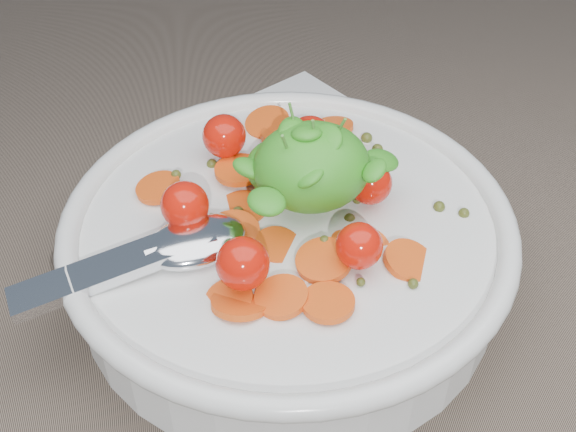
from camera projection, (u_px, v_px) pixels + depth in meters
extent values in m
plane|color=#705F50|center=(252.00, 258.00, 0.54)|extent=(6.00, 6.00, 0.00)
cylinder|color=white|center=(288.00, 250.00, 0.50)|extent=(0.29, 0.29, 0.06)
torus|color=white|center=(288.00, 221.00, 0.48)|extent=(0.31, 0.31, 0.02)
cylinder|color=white|center=(288.00, 275.00, 0.52)|extent=(0.15, 0.15, 0.01)
cylinder|color=brown|center=(288.00, 250.00, 0.50)|extent=(0.26, 0.26, 0.04)
cylinder|color=#DE5112|center=(241.00, 210.00, 0.49)|extent=(0.05, 0.05, 0.01)
cylinder|color=#DE5112|center=(353.00, 239.00, 0.47)|extent=(0.04, 0.03, 0.02)
cylinder|color=#DE5112|center=(240.00, 303.00, 0.43)|extent=(0.05, 0.05, 0.02)
cylinder|color=#DE5112|center=(324.00, 260.00, 0.45)|extent=(0.05, 0.05, 0.01)
cylinder|color=#DE5112|center=(229.00, 300.00, 0.43)|extent=(0.04, 0.04, 0.01)
cylinder|color=#DE5112|center=(328.00, 302.00, 0.43)|extent=(0.04, 0.04, 0.01)
cylinder|color=#DE5112|center=(365.00, 249.00, 0.47)|extent=(0.05, 0.05, 0.02)
cylinder|color=#DE5112|center=(310.00, 151.00, 0.53)|extent=(0.04, 0.04, 0.02)
cylinder|color=#DE5112|center=(239.00, 170.00, 0.51)|extent=(0.05, 0.05, 0.01)
cylinder|color=#DE5112|center=(281.00, 297.00, 0.43)|extent=(0.04, 0.04, 0.01)
cylinder|color=#DE5112|center=(268.00, 123.00, 0.56)|extent=(0.04, 0.04, 0.01)
cylinder|color=#DE5112|center=(158.00, 188.00, 0.50)|extent=(0.03, 0.03, 0.01)
cylinder|color=#DE5112|center=(334.00, 126.00, 0.56)|extent=(0.04, 0.04, 0.01)
cylinder|color=#DE5112|center=(288.00, 182.00, 0.51)|extent=(0.04, 0.04, 0.01)
cylinder|color=#DE5112|center=(334.00, 159.00, 0.53)|extent=(0.04, 0.04, 0.02)
cylinder|color=#DE5112|center=(410.00, 262.00, 0.45)|extent=(0.04, 0.04, 0.02)
cylinder|color=#DE5112|center=(279.00, 246.00, 0.47)|extent=(0.04, 0.04, 0.01)
cylinder|color=#DE5112|center=(297.00, 174.00, 0.51)|extent=(0.03, 0.03, 0.01)
cylinder|color=#DE5112|center=(284.00, 137.00, 0.55)|extent=(0.05, 0.05, 0.01)
cylinder|color=#DE5112|center=(232.00, 233.00, 0.47)|extent=(0.05, 0.05, 0.01)
cylinder|color=#DE5112|center=(245.00, 252.00, 0.46)|extent=(0.04, 0.04, 0.01)
sphere|color=#434B19|center=(413.00, 284.00, 0.44)|extent=(0.01, 0.01, 0.01)
sphere|color=#434B19|center=(205.00, 262.00, 0.45)|extent=(0.01, 0.01, 0.01)
sphere|color=#434B19|center=(212.00, 164.00, 0.53)|extent=(0.01, 0.01, 0.01)
sphere|color=#434B19|center=(380.00, 173.00, 0.52)|extent=(0.01, 0.01, 0.01)
sphere|color=#434B19|center=(357.00, 199.00, 0.49)|extent=(0.01, 0.01, 0.01)
sphere|color=#434B19|center=(350.00, 219.00, 0.49)|extent=(0.01, 0.01, 0.01)
sphere|color=#434B19|center=(377.00, 149.00, 0.53)|extent=(0.01, 0.01, 0.01)
sphere|color=#434B19|center=(367.00, 138.00, 0.55)|extent=(0.01, 0.01, 0.01)
sphere|color=#434B19|center=(324.00, 241.00, 0.46)|extent=(0.01, 0.01, 0.01)
sphere|color=#434B19|center=(176.00, 175.00, 0.51)|extent=(0.01, 0.01, 0.01)
sphere|color=#434B19|center=(439.00, 207.00, 0.49)|extent=(0.01, 0.01, 0.01)
sphere|color=#434B19|center=(238.00, 212.00, 0.49)|extent=(0.01, 0.01, 0.01)
sphere|color=#434B19|center=(304.00, 266.00, 0.45)|extent=(0.01, 0.01, 0.01)
sphere|color=#434B19|center=(283.00, 166.00, 0.52)|extent=(0.01, 0.01, 0.01)
sphere|color=#434B19|center=(211.00, 220.00, 0.47)|extent=(0.01, 0.01, 0.01)
sphere|color=#434B19|center=(464.00, 213.00, 0.49)|extent=(0.01, 0.01, 0.01)
sphere|color=#434B19|center=(361.00, 282.00, 0.44)|extent=(0.01, 0.01, 0.01)
sphere|color=red|center=(370.00, 183.00, 0.48)|extent=(0.03, 0.03, 0.03)
sphere|color=red|center=(310.00, 139.00, 0.52)|extent=(0.03, 0.03, 0.03)
sphere|color=red|center=(224.00, 136.00, 0.52)|extent=(0.03, 0.03, 0.03)
sphere|color=red|center=(185.00, 205.00, 0.46)|extent=(0.03, 0.03, 0.03)
sphere|color=red|center=(243.00, 264.00, 0.43)|extent=(0.03, 0.03, 0.03)
sphere|color=red|center=(359.00, 246.00, 0.44)|extent=(0.03, 0.03, 0.03)
ellipsoid|color=green|center=(312.00, 167.00, 0.47)|extent=(0.08, 0.07, 0.06)
ellipsoid|color=green|center=(279.00, 167.00, 0.48)|extent=(0.04, 0.04, 0.04)
ellipsoid|color=green|center=(314.00, 144.00, 0.46)|extent=(0.02, 0.02, 0.02)
ellipsoid|color=green|center=(309.00, 161.00, 0.47)|extent=(0.02, 0.02, 0.02)
ellipsoid|color=green|center=(250.00, 168.00, 0.47)|extent=(0.03, 0.03, 0.02)
ellipsoid|color=green|center=(381.00, 160.00, 0.48)|extent=(0.04, 0.03, 0.02)
ellipsoid|color=green|center=(304.00, 179.00, 0.46)|extent=(0.02, 0.02, 0.01)
ellipsoid|color=green|center=(323.00, 140.00, 0.45)|extent=(0.04, 0.04, 0.02)
ellipsoid|color=green|center=(304.00, 142.00, 0.46)|extent=(0.03, 0.02, 0.02)
ellipsoid|color=green|center=(292.00, 132.00, 0.46)|extent=(0.03, 0.03, 0.02)
ellipsoid|color=green|center=(335.00, 147.00, 0.48)|extent=(0.03, 0.03, 0.03)
ellipsoid|color=green|center=(300.00, 148.00, 0.49)|extent=(0.02, 0.03, 0.02)
ellipsoid|color=green|center=(267.00, 202.00, 0.43)|extent=(0.03, 0.03, 0.01)
ellipsoid|color=green|center=(322.00, 163.00, 0.46)|extent=(0.03, 0.02, 0.02)
ellipsoid|color=green|center=(306.00, 133.00, 0.45)|extent=(0.03, 0.03, 0.02)
ellipsoid|color=green|center=(344.00, 162.00, 0.47)|extent=(0.03, 0.03, 0.02)
ellipsoid|color=green|center=(313.00, 143.00, 0.46)|extent=(0.04, 0.04, 0.02)
ellipsoid|color=green|center=(375.00, 170.00, 0.45)|extent=(0.03, 0.03, 0.02)
ellipsoid|color=green|center=(298.00, 149.00, 0.45)|extent=(0.03, 0.03, 0.02)
ellipsoid|color=green|center=(310.00, 176.00, 0.44)|extent=(0.03, 0.03, 0.02)
ellipsoid|color=green|center=(318.00, 150.00, 0.46)|extent=(0.02, 0.03, 0.02)
ellipsoid|color=green|center=(305.00, 147.00, 0.46)|extent=(0.02, 0.02, 0.02)
cylinder|color=#4C8C33|center=(298.00, 137.00, 0.47)|extent=(0.01, 0.01, 0.05)
cylinder|color=#4C8C33|center=(331.00, 142.00, 0.47)|extent=(0.02, 0.02, 0.05)
cylinder|color=#4C8C33|center=(315.00, 150.00, 0.46)|extent=(0.01, 0.01, 0.05)
cylinder|color=#4C8C33|center=(290.00, 157.00, 0.46)|extent=(0.01, 0.02, 0.05)
ellipsoid|color=silver|center=(196.00, 241.00, 0.46)|extent=(0.08, 0.06, 0.02)
cube|color=silver|center=(114.00, 267.00, 0.44)|extent=(0.13, 0.06, 0.02)
cylinder|color=silver|center=(164.00, 250.00, 0.45)|extent=(0.03, 0.02, 0.01)
cube|color=white|center=(290.00, 129.00, 0.65)|extent=(0.19, 0.19, 0.01)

